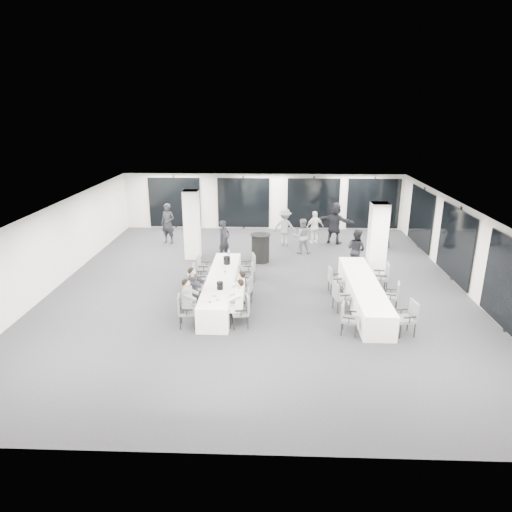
{
  "coord_description": "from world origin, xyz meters",
  "views": [
    {
      "loc": [
        0.47,
        -14.67,
        5.98
      ],
      "look_at": [
        -0.07,
        -0.2,
        1.21
      ],
      "focal_mm": 32.0,
      "sensor_mm": 36.0,
      "label": 1
    }
  ],
  "objects_px": {
    "chair_side_left_near": "(347,317)",
    "chair_side_right_near": "(408,316)",
    "chair_main_left_second": "(190,297)",
    "standing_guest_f": "(335,220)",
    "chair_main_right_near": "(243,309)",
    "chair_side_left_mid": "(339,295)",
    "cocktail_table": "(260,248)",
    "chair_main_right_second": "(244,301)",
    "chair_side_right_far": "(383,276)",
    "banquet_table_side": "(363,293)",
    "chair_main_right_far": "(250,266)",
    "chair_side_right_mid": "(393,294)",
    "standing_guest_e": "(385,226)",
    "chair_main_left_far": "(203,266)",
    "chair_main_right_fourth": "(248,277)",
    "banquet_table_main": "(221,288)",
    "chair_main_left_mid": "(194,285)",
    "chair_main_right_mid": "(246,289)",
    "standing_guest_c": "(285,225)",
    "chair_main_left_fourth": "(198,276)",
    "standing_guest_a": "(224,238)",
    "ice_bucket_far": "(227,260)",
    "chair_main_left_near": "(184,309)",
    "standing_guest_g": "(168,221)",
    "standing_guest_d": "(315,225)",
    "standing_guest_b": "(302,234)",
    "ice_bucket_near": "(220,286)",
    "chair_side_left_far": "(334,278)",
    "standing_guest_h": "(356,247)"
  },
  "relations": [
    {
      "from": "standing_guest_b",
      "to": "ice_bucket_near",
      "type": "xyz_separation_m",
      "value": [
        -2.8,
        -5.97,
        0.0
      ]
    },
    {
      "from": "chair_main_left_mid",
      "to": "chair_side_right_near",
      "type": "height_order",
      "value": "chair_main_left_mid"
    },
    {
      "from": "chair_main_right_second",
      "to": "chair_side_left_far",
      "type": "bearing_deg",
      "value": -56.25
    },
    {
      "from": "banquet_table_main",
      "to": "standing_guest_f",
      "type": "bearing_deg",
      "value": 55.67
    },
    {
      "from": "chair_main_left_fourth",
      "to": "chair_main_right_near",
      "type": "height_order",
      "value": "chair_main_left_fourth"
    },
    {
      "from": "banquet_table_side",
      "to": "chair_main_right_far",
      "type": "distance_m",
      "value": 4.16
    },
    {
      "from": "chair_side_right_mid",
      "to": "standing_guest_e",
      "type": "height_order",
      "value": "standing_guest_e"
    },
    {
      "from": "chair_main_left_near",
      "to": "chair_main_right_mid",
      "type": "relative_size",
      "value": 1.03
    },
    {
      "from": "chair_main_right_far",
      "to": "chair_side_right_far",
      "type": "relative_size",
      "value": 1.02
    },
    {
      "from": "chair_main_right_near",
      "to": "chair_main_right_mid",
      "type": "distance_m",
      "value": 1.51
    },
    {
      "from": "chair_side_left_near",
      "to": "chair_side_right_near",
      "type": "bearing_deg",
      "value": 104.84
    },
    {
      "from": "chair_main_left_far",
      "to": "chair_main_right_fourth",
      "type": "height_order",
      "value": "chair_main_right_fourth"
    },
    {
      "from": "banquet_table_main",
      "to": "chair_main_right_near",
      "type": "height_order",
      "value": "chair_main_right_near"
    },
    {
      "from": "chair_side_left_far",
      "to": "standing_guest_c",
      "type": "relative_size",
      "value": 0.47
    },
    {
      "from": "banquet_table_side",
      "to": "chair_side_right_near",
      "type": "relative_size",
      "value": 5.12
    },
    {
      "from": "banquet_table_side",
      "to": "chair_main_right_near",
      "type": "height_order",
      "value": "chair_main_right_near"
    },
    {
      "from": "chair_side_left_near",
      "to": "chair_main_left_mid",
      "type": "bearing_deg",
      "value": -98.83
    },
    {
      "from": "chair_side_right_near",
      "to": "cocktail_table",
      "type": "bearing_deg",
      "value": 24.25
    },
    {
      "from": "chair_main_right_mid",
      "to": "standing_guest_a",
      "type": "distance_m",
      "value": 4.65
    },
    {
      "from": "cocktail_table",
      "to": "chair_main_right_second",
      "type": "xyz_separation_m",
      "value": [
        -0.34,
        -5.12,
        -0.07
      ]
    },
    {
      "from": "chair_main_right_near",
      "to": "chair_side_left_mid",
      "type": "height_order",
      "value": "chair_main_right_near"
    },
    {
      "from": "chair_side_left_mid",
      "to": "standing_guest_a",
      "type": "height_order",
      "value": "standing_guest_a"
    },
    {
      "from": "chair_main_left_fourth",
      "to": "chair_side_left_near",
      "type": "xyz_separation_m",
      "value": [
        4.54,
        -2.8,
        -0.05
      ]
    },
    {
      "from": "chair_main_right_near",
      "to": "chair_main_right_mid",
      "type": "bearing_deg",
      "value": -9.57
    },
    {
      "from": "chair_side_left_far",
      "to": "standing_guest_d",
      "type": "xyz_separation_m",
      "value": [
        -0.14,
        5.88,
        0.34
      ]
    },
    {
      "from": "chair_main_left_second",
      "to": "standing_guest_f",
      "type": "distance_m",
      "value": 9.24
    },
    {
      "from": "chair_side_left_mid",
      "to": "standing_guest_h",
      "type": "xyz_separation_m",
      "value": [
        1.13,
        3.79,
        0.38
      ]
    },
    {
      "from": "ice_bucket_far",
      "to": "chair_main_left_near",
      "type": "bearing_deg",
      "value": -105.27
    },
    {
      "from": "cocktail_table",
      "to": "banquet_table_side",
      "type": "bearing_deg",
      "value": -50.54
    },
    {
      "from": "chair_main_left_far",
      "to": "chair_main_right_second",
      "type": "relative_size",
      "value": 1.1
    },
    {
      "from": "chair_side_right_near",
      "to": "chair_side_right_far",
      "type": "bearing_deg",
      "value": -10.57
    },
    {
      "from": "banquet_table_main",
      "to": "chair_side_right_far",
      "type": "bearing_deg",
      "value": 8.64
    },
    {
      "from": "chair_side_right_far",
      "to": "chair_main_left_mid",
      "type": "bearing_deg",
      "value": 105.66
    },
    {
      "from": "banquet_table_side",
      "to": "standing_guest_e",
      "type": "xyz_separation_m",
      "value": [
        2.09,
        6.37,
        0.56
      ]
    },
    {
      "from": "standing_guest_d",
      "to": "standing_guest_g",
      "type": "height_order",
      "value": "standing_guest_g"
    },
    {
      "from": "chair_side_left_near",
      "to": "standing_guest_a",
      "type": "xyz_separation_m",
      "value": [
        -4.02,
        6.29,
        0.42
      ]
    },
    {
      "from": "chair_side_right_far",
      "to": "chair_main_right_fourth",
      "type": "bearing_deg",
      "value": 100.18
    },
    {
      "from": "chair_main_left_far",
      "to": "standing_guest_a",
      "type": "xyz_separation_m",
      "value": [
        0.52,
        2.49,
        0.36
      ]
    },
    {
      "from": "standing_guest_h",
      "to": "chair_side_right_near",
      "type": "bearing_deg",
      "value": 139.28
    },
    {
      "from": "cocktail_table",
      "to": "chair_main_right_second",
      "type": "bearing_deg",
      "value": -93.75
    },
    {
      "from": "banquet_table_side",
      "to": "chair_main_left_far",
      "type": "xyz_separation_m",
      "value": [
        -5.36,
        1.85,
        0.18
      ]
    },
    {
      "from": "chair_main_right_far",
      "to": "chair_side_right_far",
      "type": "xyz_separation_m",
      "value": [
        4.53,
        -0.8,
        -0.01
      ]
    },
    {
      "from": "chair_main_right_near",
      "to": "chair_side_right_far",
      "type": "height_order",
      "value": "chair_side_right_far"
    },
    {
      "from": "banquet_table_side",
      "to": "chair_main_right_mid",
      "type": "relative_size",
      "value": 5.47
    },
    {
      "from": "chair_main_right_near",
      "to": "standing_guest_c",
      "type": "bearing_deg",
      "value": -19.17
    },
    {
      "from": "cocktail_table",
      "to": "standing_guest_g",
      "type": "distance_m",
      "value": 4.99
    },
    {
      "from": "banquet_table_side",
      "to": "chair_main_left_near",
      "type": "height_order",
      "value": "chair_main_left_near"
    },
    {
      "from": "chair_side_left_mid",
      "to": "chair_side_left_far",
      "type": "xyz_separation_m",
      "value": [
        -0.0,
        1.42,
        -0.01
      ]
    },
    {
      "from": "chair_main_right_mid",
      "to": "standing_guest_c",
      "type": "xyz_separation_m",
      "value": [
        1.36,
        6.64,
        0.42
      ]
    },
    {
      "from": "chair_main_left_fourth",
      "to": "chair_side_left_mid",
      "type": "distance_m",
      "value": 4.72
    }
  ]
}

